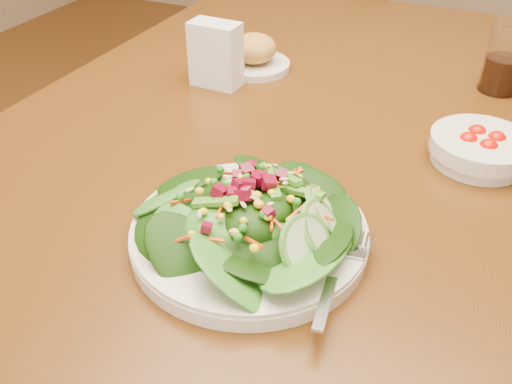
# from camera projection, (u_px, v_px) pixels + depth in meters

# --- Properties ---
(ground_plane) EXTENTS (5.00, 5.00, 0.00)m
(ground_plane) POSITION_uv_depth(u_px,v_px,m) (278.00, 379.00, 1.43)
(ground_plane) COLOR brown
(dining_table) EXTENTS (0.90, 1.40, 0.75)m
(dining_table) POSITION_uv_depth(u_px,v_px,m) (286.00, 160.00, 1.05)
(dining_table) COLOR #472A09
(dining_table) RESTS_ON ground_plane
(chair_far) EXTENTS (0.46, 0.46, 0.80)m
(chair_far) POSITION_uv_depth(u_px,v_px,m) (348.00, 67.00, 1.96)
(chair_far) COLOR #4C270F
(chair_far) RESTS_ON ground_plane
(salad_plate) EXTENTS (0.29, 0.29, 0.08)m
(salad_plate) POSITION_uv_depth(u_px,v_px,m) (257.00, 224.00, 0.68)
(salad_plate) COLOR silver
(salad_plate) RESTS_ON dining_table
(bread_plate) EXTENTS (0.14, 0.14, 0.07)m
(bread_plate) POSITION_uv_depth(u_px,v_px,m) (254.00, 55.00, 1.12)
(bread_plate) COLOR silver
(bread_plate) RESTS_ON dining_table
(tomato_bowl) EXTENTS (0.15, 0.15, 0.05)m
(tomato_bowl) POSITION_uv_depth(u_px,v_px,m) (480.00, 148.00, 0.84)
(tomato_bowl) COLOR silver
(tomato_bowl) RESTS_ON dining_table
(drinking_glass) EXTENTS (0.07, 0.07, 0.13)m
(drinking_glass) POSITION_uv_depth(u_px,v_px,m) (504.00, 62.00, 1.03)
(drinking_glass) COLOR silver
(drinking_glass) RESTS_ON dining_table
(napkin_holder) EXTENTS (0.09, 0.05, 0.12)m
(napkin_holder) POSITION_uv_depth(u_px,v_px,m) (216.00, 53.00, 1.04)
(napkin_holder) COLOR white
(napkin_holder) RESTS_ON dining_table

